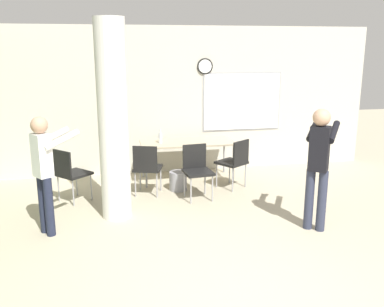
{
  "coord_description": "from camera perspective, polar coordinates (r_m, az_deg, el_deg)",
  "views": [
    {
      "loc": [
        -1.21,
        -3.13,
        2.42
      ],
      "look_at": [
        -0.14,
        2.26,
        1.04
      ],
      "focal_mm": 40.0,
      "sensor_mm": 36.0,
      "label": 1
    }
  ],
  "objects": [
    {
      "name": "folding_table",
      "position": [
        7.83,
        -0.63,
        1.28
      ],
      "size": [
        1.7,
        0.76,
        0.73
      ],
      "color": "tan",
      "rests_on": "ground_plane"
    },
    {
      "name": "wall_back",
      "position": [
        8.34,
        -2.6,
        7.07
      ],
      "size": [
        8.0,
        0.15,
        2.8
      ],
      "color": "beige",
      "rests_on": "ground_plane"
    },
    {
      "name": "person_playing_side",
      "position": [
        5.85,
        16.55,
        -0.82
      ],
      "size": [
        0.6,
        0.67,
        1.65
      ],
      "color": "#2D3347",
      "rests_on": "ground_plane"
    },
    {
      "name": "chair_table_right",
      "position": [
        7.43,
        5.71,
        -0.86
      ],
      "size": [
        0.61,
        0.61,
        0.87
      ],
      "color": "black",
      "rests_on": "ground_plane"
    },
    {
      "name": "bottle_on_table",
      "position": [
        7.7,
        -4.23,
        2.14
      ],
      "size": [
        0.07,
        0.07,
        0.26
      ],
      "color": "silver",
      "rests_on": "folding_table"
    },
    {
      "name": "chair_table_left",
      "position": [
        7.08,
        -6.02,
        -1.62
      ],
      "size": [
        0.55,
        0.55,
        0.87
      ],
      "color": "black",
      "rests_on": "ground_plane"
    },
    {
      "name": "person_watching_back",
      "position": [
        5.8,
        -19.07,
        -1.62
      ],
      "size": [
        0.62,
        0.56,
        1.57
      ],
      "color": "#1E2338",
      "rests_on": "ground_plane"
    },
    {
      "name": "chair_near_pillar",
      "position": [
        6.99,
        -15.95,
        -2.29
      ],
      "size": [
        0.62,
        0.62,
        0.87
      ],
      "color": "black",
      "rests_on": "ground_plane"
    },
    {
      "name": "support_pillar",
      "position": [
        6.04,
        -10.45,
        4.17
      ],
      "size": [
        0.42,
        0.42,
        2.8
      ],
      "color": "silver",
      "rests_on": "ground_plane"
    },
    {
      "name": "waste_bin",
      "position": [
        7.4,
        -1.87,
        -3.66
      ],
      "size": [
        0.3,
        0.3,
        0.33
      ],
      "color": "gray",
      "rests_on": "ground_plane"
    },
    {
      "name": "chair_table_front",
      "position": [
        6.93,
        0.66,
        -1.89
      ],
      "size": [
        0.48,
        0.48,
        0.87
      ],
      "color": "black",
      "rests_on": "ground_plane"
    }
  ]
}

